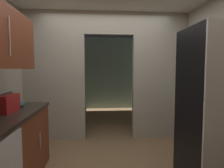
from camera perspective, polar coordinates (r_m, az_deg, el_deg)
The scene contains 5 objects.
kitchen_partition at distance 3.84m, azimuth -1.70°, elevation 3.45°, with size 3.29×0.12×2.56m.
adjoining_room_shell at distance 5.90m, azimuth -2.54°, elevation 3.06°, with size 3.29×3.10×2.56m.
refrigerator at distance 2.55m, azimuth 30.45°, elevation -6.85°, with size 0.85×0.72×1.89m.
boombox at distance 2.58m, azimuth -29.05°, elevation -5.09°, with size 0.16×0.37×0.23m.
book_stack at distance 2.87m, azimuth -26.36°, elevation -5.62°, with size 0.13×0.15×0.06m.
Camera 1 is at (-0.20, -2.45, 1.41)m, focal length 30.34 mm.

